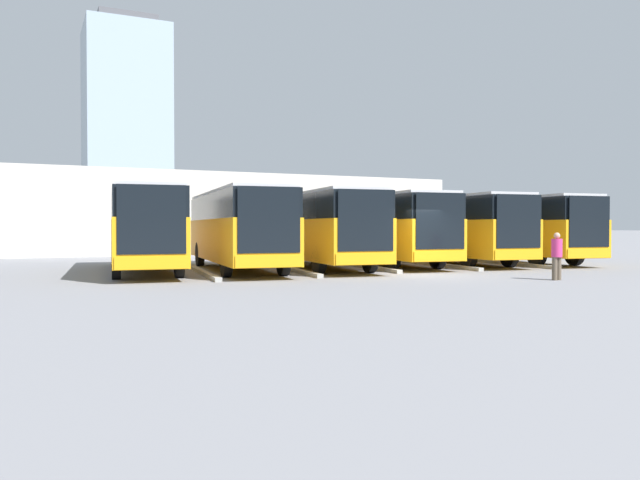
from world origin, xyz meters
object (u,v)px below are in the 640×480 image
object	(u,v)px
bus_4	(237,227)
pedestrian	(557,255)
bus_1	(449,227)
bus_2	(382,227)
bus_0	(511,227)
bus_5	(143,227)
bus_3	(317,227)

from	to	relation	value
bus_4	pedestrian	world-z (taller)	bus_4
bus_1	bus_2	bearing A→B (deg)	1.37
bus_1	bus_4	size ratio (longest dim) A/B	1.00
bus_1	bus_4	world-z (taller)	same
pedestrian	bus_2	bearing A→B (deg)	-88.68
bus_0	bus_5	size ratio (longest dim) A/B	1.00
bus_5	bus_1	bearing A→B (deg)	-175.14
bus_4	pedestrian	xyz separation A→B (m)	(-8.51, 9.22, -0.96)
bus_0	bus_5	distance (m)	18.59
bus_1	bus_5	size ratio (longest dim) A/B	1.00
bus_1	bus_3	size ratio (longest dim) A/B	1.00
bus_2	pedestrian	bearing A→B (deg)	102.40
bus_0	bus_1	size ratio (longest dim) A/B	1.00
bus_2	pedestrian	size ratio (longest dim) A/B	6.99
bus_1	pedestrian	size ratio (longest dim) A/B	6.99
bus_4	bus_5	size ratio (longest dim) A/B	1.00
bus_1	bus_2	xyz separation A→B (m)	(3.72, -0.31, 0.00)
bus_1	bus_4	xyz separation A→B (m)	(11.15, 0.38, 0.00)
bus_5	pedestrian	xyz separation A→B (m)	(-12.22, 9.95, -0.96)
bus_4	bus_1	bearing A→B (deg)	-171.82
bus_3	bus_4	world-z (taller)	same
bus_2	bus_4	world-z (taller)	same
bus_3	bus_4	bearing A→B (deg)	6.96
bus_1	bus_0	bearing A→B (deg)	-178.27
pedestrian	bus_5	bearing A→B (deg)	-44.04
bus_1	pedestrian	bearing A→B (deg)	80.84
bus_2	pedestrian	distance (m)	10.02
bus_5	bus_4	bearing A→B (deg)	175.04
bus_2	bus_3	bearing A→B (deg)	16.12
bus_3	bus_4	size ratio (longest dim) A/B	1.00
bus_2	bus_4	xyz separation A→B (m)	(7.43, 0.70, 0.00)
bus_4	bus_5	bearing A→B (deg)	-4.96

